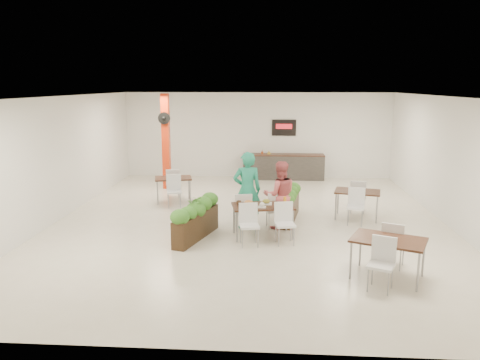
# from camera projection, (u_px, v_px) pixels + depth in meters

# --- Properties ---
(ground) EXTENTS (12.00, 12.00, 0.00)m
(ground) POSITION_uv_depth(u_px,v_px,m) (250.00, 222.00, 12.12)
(ground) COLOR beige
(ground) RESTS_ON ground
(room_shell) EXTENTS (10.10, 12.10, 3.22)m
(room_shell) POSITION_uv_depth(u_px,v_px,m) (250.00, 145.00, 11.71)
(room_shell) COLOR white
(room_shell) RESTS_ON ground
(red_column) EXTENTS (0.40, 0.41, 3.20)m
(red_column) POSITION_uv_depth(u_px,v_px,m) (166.00, 141.00, 15.69)
(red_column) COLOR red
(red_column) RESTS_ON ground
(service_counter) EXTENTS (3.00, 0.64, 2.20)m
(service_counter) POSITION_uv_depth(u_px,v_px,m) (283.00, 166.00, 17.48)
(service_counter) COLOR #2D2A28
(service_counter) RESTS_ON ground
(main_table) EXTENTS (1.52, 1.82, 0.92)m
(main_table) POSITION_uv_depth(u_px,v_px,m) (262.00, 210.00, 10.84)
(main_table) COLOR black
(main_table) RESTS_ON ground
(diner_man) EXTENTS (0.77, 0.58, 1.91)m
(diner_man) POSITION_uv_depth(u_px,v_px,m) (247.00, 190.00, 11.45)
(diner_man) COLOR #239A78
(diner_man) RESTS_ON ground
(diner_woman) EXTENTS (0.92, 0.78, 1.68)m
(diner_woman) POSITION_uv_depth(u_px,v_px,m) (280.00, 195.00, 11.42)
(diner_woman) COLOR #D25D61
(diner_woman) RESTS_ON ground
(planter_left) EXTENTS (0.85, 1.87, 1.01)m
(planter_left) POSITION_uv_depth(u_px,v_px,m) (196.00, 217.00, 10.73)
(planter_left) COLOR black
(planter_left) RESTS_ON ground
(planter_right) EXTENTS (0.64, 1.92, 1.01)m
(planter_right) POSITION_uv_depth(u_px,v_px,m) (290.00, 201.00, 12.20)
(planter_right) COLOR black
(planter_right) RESTS_ON ground
(side_table_a) EXTENTS (1.22, 1.67, 0.92)m
(side_table_a) POSITION_uv_depth(u_px,v_px,m) (173.00, 182.00, 14.05)
(side_table_a) COLOR black
(side_table_a) RESTS_ON ground
(side_table_b) EXTENTS (1.30, 1.67, 0.92)m
(side_table_b) POSITION_uv_depth(u_px,v_px,m) (357.00, 195.00, 12.32)
(side_table_b) COLOR black
(side_table_b) RESTS_ON ground
(side_table_c) EXTENTS (1.52, 1.65, 0.92)m
(side_table_c) POSITION_uv_depth(u_px,v_px,m) (388.00, 245.00, 8.50)
(side_table_c) COLOR black
(side_table_c) RESTS_ON ground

